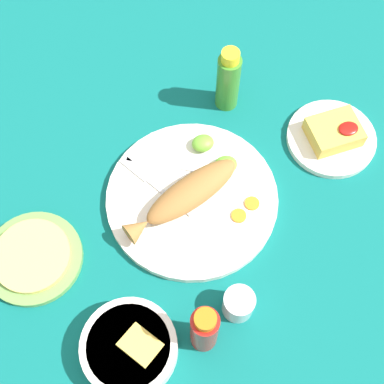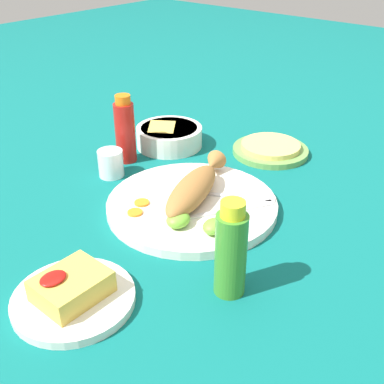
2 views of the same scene
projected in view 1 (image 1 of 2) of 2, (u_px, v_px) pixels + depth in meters
ground_plane at (192, 200)px, 1.05m from camera, size 4.00×4.00×0.00m
main_plate at (192, 198)px, 1.04m from camera, size 0.33×0.33×0.02m
fried_fish at (186, 195)px, 1.01m from camera, size 0.25×0.13×0.05m
fork_near at (151, 182)px, 1.04m from camera, size 0.10×0.17×0.00m
fork_far at (166, 164)px, 1.06m from camera, size 0.17×0.11×0.00m
carrot_slice_near at (239, 216)px, 1.01m from camera, size 0.03×0.03×0.00m
carrot_slice_mid at (252, 203)px, 1.02m from camera, size 0.03×0.03×0.00m
lime_wedge_main at (225, 165)px, 1.05m from camera, size 0.05×0.04×0.03m
lime_wedge_side at (203, 143)px, 1.07m from camera, size 0.05×0.04×0.02m
hot_sauce_bottle_red at (204, 330)px, 0.87m from camera, size 0.05×0.05×0.16m
hot_sauce_bottle_green at (228, 80)px, 1.08m from camera, size 0.05×0.05×0.16m
salt_cup at (238, 304)px, 0.93m from camera, size 0.06×0.06×0.06m
side_plate_fries at (331, 138)px, 1.10m from camera, size 0.18×0.18×0.01m
fries_pile at (334, 132)px, 1.08m from camera, size 0.10×0.08×0.04m
guacamole_bowl at (130, 348)px, 0.90m from camera, size 0.16×0.16×0.06m
tortilla_plate at (34, 258)px, 0.99m from camera, size 0.18×0.18×0.01m
tortilla_stack at (32, 256)px, 0.98m from camera, size 0.14×0.14×0.01m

